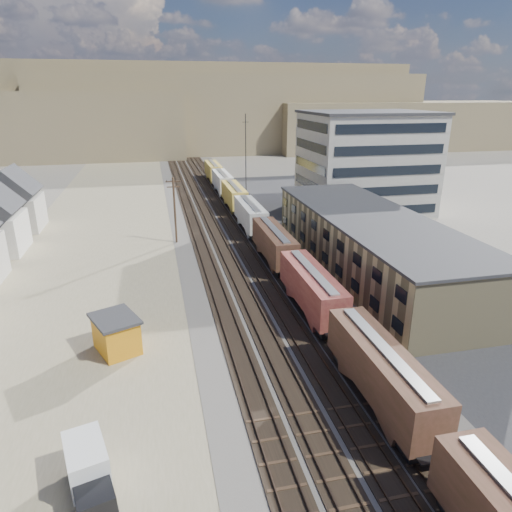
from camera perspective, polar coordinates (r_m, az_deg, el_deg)
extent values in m
plane|color=#6B6356|center=(35.21, 9.24, -18.57)|extent=(300.00, 300.00, 0.00)
cube|color=#4C4742|center=(79.20, -4.05, 3.89)|extent=(18.00, 200.00, 0.06)
cube|color=#817758|center=(69.42, -19.27, 0.46)|extent=(24.00, 180.00, 0.03)
cube|color=#232326|center=(72.21, 15.40, 1.61)|extent=(26.00, 120.00, 0.04)
cube|color=black|center=(78.63, -7.66, 3.69)|extent=(2.60, 200.00, 0.08)
cube|color=#38281E|center=(78.55, -8.19, 3.74)|extent=(0.08, 200.00, 0.16)
cube|color=#38281E|center=(78.66, -7.15, 3.81)|extent=(0.08, 200.00, 0.16)
cube|color=black|center=(78.93, -5.49, 3.84)|extent=(2.60, 200.00, 0.08)
cube|color=#38281E|center=(78.81, -6.01, 3.89)|extent=(0.08, 200.00, 0.16)
cube|color=#38281E|center=(78.98, -4.98, 3.96)|extent=(0.08, 200.00, 0.16)
cube|color=black|center=(79.33, -3.34, 3.98)|extent=(2.60, 200.00, 0.08)
cube|color=#38281E|center=(79.19, -3.86, 4.03)|extent=(0.08, 200.00, 0.16)
cube|color=#38281E|center=(79.41, -2.83, 4.10)|extent=(0.08, 200.00, 0.16)
cube|color=black|center=(79.81, -1.35, 4.11)|extent=(2.60, 200.00, 0.08)
cube|color=#38281E|center=(79.65, -1.86, 4.16)|extent=(0.08, 200.00, 0.16)
cube|color=#38281E|center=(79.92, -0.85, 4.22)|extent=(0.08, 200.00, 0.16)
cube|color=black|center=(29.97, 24.95, -26.89)|extent=(2.20, 2.20, 0.90)
cube|color=black|center=(32.83, 19.40, -21.21)|extent=(2.20, 2.20, 0.90)
cube|color=black|center=(39.92, 11.75, -12.32)|extent=(2.20, 2.20, 0.90)
cube|color=#412C1C|center=(34.99, 15.43, -13.52)|extent=(3.00, 13.34, 3.40)
cube|color=#B7B7B2|center=(34.07, 15.71, -11.01)|extent=(0.90, 12.32, 0.16)
cube|color=black|center=(43.90, 9.07, -8.98)|extent=(2.20, 2.20, 0.90)
cube|color=black|center=(52.46, 5.06, -3.82)|extent=(2.20, 2.20, 0.90)
cube|color=maroon|center=(47.20, 6.98, -3.82)|extent=(3.00, 13.34, 3.40)
cube|color=#B7B7B2|center=(46.52, 7.07, -1.81)|extent=(0.90, 12.32, 0.16)
cube|color=black|center=(56.91, 3.54, -1.83)|extent=(2.20, 2.20, 0.90)
cube|color=black|center=(66.12, 1.12, 1.34)|extent=(2.20, 2.20, 0.90)
cube|color=#412C1C|center=(60.78, 2.26, 1.78)|extent=(3.00, 13.34, 3.40)
cube|color=#B7B7B2|center=(60.25, 2.29, 3.39)|extent=(0.90, 12.32, 0.16)
cube|color=black|center=(70.80, 0.15, 2.60)|extent=(2.20, 2.20, 0.90)
cube|color=black|center=(80.33, -1.46, 4.69)|extent=(2.20, 2.20, 0.90)
cube|color=beige|center=(74.98, -0.71, 5.29)|extent=(3.00, 13.34, 3.40)
cube|color=#B7B7B2|center=(74.55, -0.72, 6.62)|extent=(0.90, 12.33, 0.16)
cube|color=black|center=(85.13, -2.13, 5.56)|extent=(2.20, 2.20, 0.90)
cube|color=black|center=(94.86, -3.27, 7.03)|extent=(2.20, 2.20, 0.90)
cube|color=gold|center=(89.51, -2.75, 7.67)|extent=(3.00, 13.34, 3.40)
cube|color=#B7B7B2|center=(89.15, -2.77, 8.79)|extent=(0.90, 12.32, 0.16)
cube|color=black|center=(99.73, -3.76, 7.65)|extent=(2.20, 2.20, 0.90)
cube|color=black|center=(109.56, -4.61, 8.73)|extent=(2.20, 2.20, 0.90)
cube|color=beige|center=(104.23, -4.23, 9.37)|extent=(3.00, 13.34, 3.40)
cube|color=#B7B7B2|center=(103.92, -4.26, 10.34)|extent=(0.90, 12.32, 0.16)
cube|color=black|center=(114.48, -4.98, 9.20)|extent=(2.20, 2.20, 0.90)
cube|color=black|center=(124.39, -5.63, 10.03)|extent=(2.20, 2.20, 0.90)
cube|color=gold|center=(119.07, -5.35, 10.65)|extent=(3.00, 13.34, 3.40)
cube|color=#B7B7B2|center=(118.80, -5.38, 11.50)|extent=(0.90, 12.32, 0.16)
cube|color=tan|center=(59.60, 14.11, 1.41)|extent=(12.00, 40.00, 7.00)
cube|color=#2D2D30|center=(58.60, 14.40, 4.76)|extent=(12.40, 40.40, 0.30)
cube|color=black|center=(57.63, 8.60, -0.20)|extent=(0.12, 36.00, 1.20)
cube|color=black|center=(56.69, 8.76, 2.65)|extent=(0.12, 36.00, 1.20)
cube|color=#9E998E|center=(90.30, 13.47, 11.20)|extent=(22.00, 18.00, 18.00)
cube|color=#2D2D30|center=(89.46, 13.96, 17.03)|extent=(22.60, 18.60, 0.50)
cube|color=black|center=(86.08, 6.70, 11.20)|extent=(0.12, 16.00, 16.00)
cube|color=black|center=(82.35, 16.21, 10.17)|extent=(20.00, 0.12, 16.00)
cylinder|color=#382619|center=(69.45, -10.11, 5.59)|extent=(0.32, 0.32, 10.00)
cube|color=#382619|center=(68.52, -10.33, 9.16)|extent=(2.20, 0.14, 0.14)
cube|color=#382619|center=(68.67, -10.29, 8.50)|extent=(1.90, 0.14, 0.14)
cylinder|color=black|center=(68.52, -9.83, 9.31)|extent=(0.08, 0.08, 0.22)
cylinder|color=black|center=(87.99, -1.28, 11.51)|extent=(0.16, 0.16, 18.00)
cube|color=black|center=(87.22, -1.32, 16.39)|extent=(1.20, 0.08, 0.08)
cube|color=#9E998E|center=(85.65, -27.83, 4.72)|extent=(8.00, 8.00, 5.50)
cube|color=#2D2D30|center=(84.92, -28.23, 7.10)|extent=(8.15, 8.16, 8.15)
cube|color=brown|center=(182.33, -29.11, 14.07)|extent=(120.00, 40.00, 22.00)
cube|color=brown|center=(188.11, -3.25, 17.45)|extent=(140.00, 45.00, 28.00)
cube|color=brown|center=(202.85, 17.96, 15.32)|extent=(110.00, 38.00, 18.00)
cube|color=brown|center=(205.43, -12.94, 17.76)|extent=(200.00, 60.00, 32.00)
cube|color=silver|center=(30.28, -20.44, -22.90)|extent=(2.98, 3.98, 2.30)
cube|color=black|center=(28.77, -19.39, -27.21)|extent=(2.35, 2.22, 1.59)
cube|color=black|center=(30.43, -19.76, -26.10)|extent=(3.11, 5.59, 0.27)
cylinder|color=black|center=(31.76, -18.53, -23.59)|extent=(0.47, 0.84, 0.80)
cube|color=orange|center=(42.58, -17.05, -9.43)|extent=(4.43, 4.96, 3.06)
cube|color=#2D2D30|center=(41.83, -17.28, -7.48)|extent=(4.97, 5.50, 0.26)
cube|color=black|center=(42.96, -15.07, -8.79)|extent=(0.50, 0.98, 1.02)
imported|color=silver|center=(51.92, 29.19, -6.66)|extent=(2.78, 4.99, 1.56)
imported|color=navy|center=(93.65, 11.06, 6.48)|extent=(5.33, 4.79, 1.37)
imported|color=silver|center=(87.36, 13.97, 5.32)|extent=(2.64, 4.39, 1.40)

